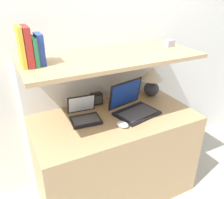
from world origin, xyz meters
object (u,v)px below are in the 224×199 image
Objects in this scene: computer_mouse at (122,124)px; book_blue at (40,49)px; laptop_large at (133,107)px; book_green at (34,51)px; table_lamp at (152,79)px; book_red at (27,46)px; book_yellow at (21,47)px; laptop_small at (84,115)px; router_box at (97,99)px; shelf_gadget at (170,43)px.

computer_mouse is 0.62× the size of book_blue.
laptop_large is at bearing -5.96° from book_blue.
laptop_large is 2.15× the size of book_green.
table_lamp is 1.18m from book_red.
book_red is 0.05m from book_green.
book_red is at bearing 158.09° from computer_mouse.
book_blue is at bearing 0.00° from book_yellow.
book_blue reaches higher than laptop_large.
laptop_small is at bearing 0.89° from book_yellow.
laptop_large is 0.89m from book_green.
laptop_large is 0.94m from book_red.
router_box is at bearing 173.02° from table_lamp.
book_yellow is (-0.60, 0.23, 0.60)m from computer_mouse.
shelf_gadget is at bearing 21.92° from computer_mouse.
laptop_small reaches higher than router_box.
book_yellow reaches higher than book_red.
book_red reaches higher than shelf_gadget.
laptop_large is at bearing -10.77° from laptop_small.
laptop_large is 0.98m from book_yellow.
computer_mouse is at bearing -24.83° from book_blue.
book_yellow reaches higher than laptop_large.
book_green is at bearing 0.00° from book_red.
laptop_large is 1.58× the size of book_red.
book_blue reaches higher than table_lamp.
book_yellow reaches higher than book_green.
book_blue is at bearing 174.04° from laptop_large.
shelf_gadget is at bearing -0.00° from book_red.
book_blue is at bearing 180.00° from shelf_gadget.
book_green reaches higher than router_box.
computer_mouse is at bearing -47.18° from laptop_small.
laptop_large is at bearing -5.65° from book_green.
laptop_small is at bearing 169.23° from laptop_large.
table_lamp reaches higher than router_box.
book_red is at bearing -172.74° from table_lamp.
book_blue is at bearing 0.00° from book_green.
book_yellow is at bearing 174.88° from laptop_large.
book_blue is (0.11, 0.00, -0.03)m from book_yellow.
router_box is at bearing 45.89° from laptop_small.
shelf_gadget is at bearing -0.00° from book_yellow.
shelf_gadget is (0.56, 0.23, 0.51)m from computer_mouse.
book_yellow is at bearing 180.00° from shelf_gadget.
table_lamp is 1.21m from book_yellow.
book_red is (-0.35, -0.01, 0.58)m from laptop_small.
book_red is at bearing 174.62° from laptop_large.
computer_mouse is at bearing -86.89° from router_box.
computer_mouse is (0.22, -0.23, -0.02)m from laptop_small.
laptop_large is 1.52× the size of laptop_small.
book_green is 2.63× the size of shelf_gadget.
book_red is at bearing 180.00° from book_green.
book_yellow is 0.04m from book_red.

